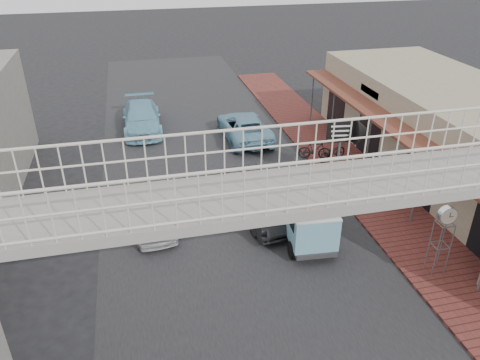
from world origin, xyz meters
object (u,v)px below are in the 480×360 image
dark_sedan (259,197)px  motorcycle_near (332,152)px  angkot_curb (244,127)px  angkot_far (142,117)px  angkot_van (305,212)px  motorcycle_far (315,150)px  arrow_sign (359,132)px  white_hatchback (151,212)px  street_clock (447,218)px

dark_sedan → motorcycle_near: 6.16m
angkot_curb → angkot_far: 6.00m
angkot_van → dark_sedan: bearing=126.9°
dark_sedan → angkot_curb: bearing=73.0°
motorcycle_far → angkot_curb: bearing=57.8°
motorcycle_near → arrow_sign: bearing=154.9°
white_hatchback → street_clock: size_ratio=1.51×
white_hatchback → angkot_van: (5.51, -2.05, 0.46)m
arrow_sign → angkot_curb: bearing=125.6°
angkot_curb → angkot_far: angkot_far is taller
angkot_curb → angkot_far: size_ratio=0.97×
dark_sedan → street_clock: size_ratio=1.90×
angkot_curb → angkot_van: size_ratio=1.34×
dark_sedan → street_clock: 7.01m
street_clock → dark_sedan: bearing=136.5°
angkot_curb → street_clock: bearing=103.6°
white_hatchback → motorcycle_near: white_hatchback is taller
dark_sedan → motorcycle_far: dark_sedan is taller
angkot_curb → angkot_van: bearing=87.7°
white_hatchback → arrow_sign: size_ratio=1.19×
motorcycle_far → street_clock: street_clock is taller
angkot_curb → angkot_far: bearing=-27.6°
angkot_curb → motorcycle_far: bearing=125.9°
angkot_curb → street_clock: 13.23m
angkot_curb → motorcycle_near: size_ratio=2.88×
angkot_far → angkot_van: size_ratio=1.39×
angkot_far → motorcycle_near: bearing=-35.6°
angkot_curb → arrow_sign: arrow_sign is taller
angkot_van → street_clock: street_clock is taller
motorcycle_far → motorcycle_near: bearing=-95.4°
angkot_far → motorcycle_far: 10.21m
angkot_far → white_hatchback: bearing=-90.4°
angkot_far → motorcycle_far: angkot_far is taller
white_hatchback → motorcycle_far: (8.32, 4.09, -0.06)m
dark_sedan → arrow_sign: arrow_sign is taller
white_hatchback → motorcycle_far: size_ratio=2.35×
angkot_curb → dark_sedan: bearing=78.7°
dark_sedan → street_clock: street_clock is taller
angkot_curb → street_clock: (3.50, -12.67, 1.51)m
arrow_sign → dark_sedan: bearing=-157.8°
street_clock → arrow_sign: bearing=93.0°
angkot_van → street_clock: 4.78m
motorcycle_near → street_clock: street_clock is taller
arrow_sign → angkot_far: bearing=142.0°
motorcycle_near → arrow_sign: arrow_sign is taller
street_clock → white_hatchback: bearing=153.2°
angkot_far → arrow_sign: 12.87m
motorcycle_far → white_hatchback: bearing=136.2°
motorcycle_far → street_clock: size_ratio=0.64×
white_hatchback → motorcycle_far: white_hatchback is taller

